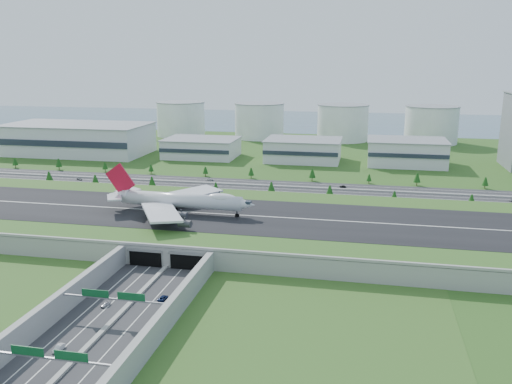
% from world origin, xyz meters
% --- Properties ---
extents(ground, '(1200.00, 1200.00, 0.00)m').
position_xyz_m(ground, '(0.00, 0.00, 0.00)').
color(ground, '#1F4515').
rests_on(ground, ground).
extents(airfield_deck, '(520.00, 100.00, 9.20)m').
position_xyz_m(airfield_deck, '(0.00, -0.09, 4.12)').
color(airfield_deck, gray).
rests_on(airfield_deck, ground).
extents(underpass_road, '(38.80, 120.40, 8.00)m').
position_xyz_m(underpass_road, '(0.00, -99.42, 3.43)').
color(underpass_road, '#28282B').
rests_on(underpass_road, ground).
extents(sign_gantry_near, '(38.70, 0.70, 9.80)m').
position_xyz_m(sign_gantry_near, '(0.00, -95.04, 6.95)').
color(sign_gantry_near, gray).
rests_on(sign_gantry_near, ground).
extents(sign_gantry_far, '(38.70, 0.70, 9.80)m').
position_xyz_m(sign_gantry_far, '(0.00, -130.04, 6.95)').
color(sign_gantry_far, gray).
rests_on(sign_gantry_far, ground).
extents(north_expressway, '(560.00, 36.00, 0.12)m').
position_xyz_m(north_expressway, '(0.00, 95.00, 0.06)').
color(north_expressway, '#28282B').
rests_on(north_expressway, ground).
extents(tree_row, '(503.07, 48.64, 8.33)m').
position_xyz_m(tree_row, '(0.75, 95.40, 4.69)').
color(tree_row, '#3D2819').
rests_on(tree_row, ground).
extents(hangar_west, '(120.00, 60.00, 25.00)m').
position_xyz_m(hangar_west, '(-170.00, 185.00, 12.50)').
color(hangar_west, silver).
rests_on(hangar_west, ground).
extents(hangar_mid_a, '(58.00, 42.00, 15.00)m').
position_xyz_m(hangar_mid_a, '(-60.00, 190.00, 7.50)').
color(hangar_mid_a, silver).
rests_on(hangar_mid_a, ground).
extents(hangar_mid_b, '(58.00, 42.00, 17.00)m').
position_xyz_m(hangar_mid_b, '(25.00, 190.00, 8.50)').
color(hangar_mid_b, silver).
rests_on(hangar_mid_b, ground).
extents(hangar_mid_c, '(58.00, 42.00, 19.00)m').
position_xyz_m(hangar_mid_c, '(105.00, 190.00, 9.50)').
color(hangar_mid_c, silver).
rests_on(hangar_mid_c, ground).
extents(fuel_tank_a, '(50.00, 50.00, 35.00)m').
position_xyz_m(fuel_tank_a, '(-120.00, 310.00, 17.50)').
color(fuel_tank_a, silver).
rests_on(fuel_tank_a, ground).
extents(fuel_tank_b, '(50.00, 50.00, 35.00)m').
position_xyz_m(fuel_tank_b, '(-35.00, 310.00, 17.50)').
color(fuel_tank_b, silver).
rests_on(fuel_tank_b, ground).
extents(fuel_tank_c, '(50.00, 50.00, 35.00)m').
position_xyz_m(fuel_tank_c, '(50.00, 310.00, 17.50)').
color(fuel_tank_c, silver).
rests_on(fuel_tank_c, ground).
extents(fuel_tank_d, '(50.00, 50.00, 35.00)m').
position_xyz_m(fuel_tank_d, '(135.00, 310.00, 17.50)').
color(fuel_tank_d, silver).
rests_on(fuel_tank_d, ground).
extents(bay_water, '(1200.00, 260.00, 0.06)m').
position_xyz_m(bay_water, '(0.00, 480.00, 0.03)').
color(bay_water, '#3A586F').
rests_on(bay_water, ground).
extents(boeing_747, '(74.97, 70.78, 23.16)m').
position_xyz_m(boeing_747, '(-10.96, -2.14, 14.54)').
color(boeing_747, silver).
rests_on(boeing_747, airfield_deck).
extents(car_0, '(2.49, 4.21, 1.34)m').
position_xyz_m(car_0, '(-7.37, -86.58, 0.79)').
color(car_0, silver).
rests_on(car_0, ground).
extents(car_1, '(1.74, 4.65, 1.52)m').
position_xyz_m(car_1, '(-7.17, -115.17, 0.88)').
color(car_1, silver).
rests_on(car_1, ground).
extents(car_2, '(2.66, 5.09, 1.37)m').
position_xyz_m(car_2, '(9.49, -78.26, 0.80)').
color(car_2, '#0D1A43').
rests_on(car_2, ground).
extents(car_4, '(4.77, 3.42, 1.51)m').
position_xyz_m(car_4, '(-114.38, 87.29, 0.87)').
color(car_4, '#56565A').
rests_on(car_4, ground).
extents(car_5, '(4.12, 1.47, 1.35)m').
position_xyz_m(car_5, '(61.03, 101.12, 0.80)').
color(car_5, black).
rests_on(car_5, ground).
extents(car_7, '(4.99, 3.21, 1.35)m').
position_xyz_m(car_7, '(-27.68, 103.98, 0.79)').
color(car_7, silver).
rests_on(car_7, ground).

